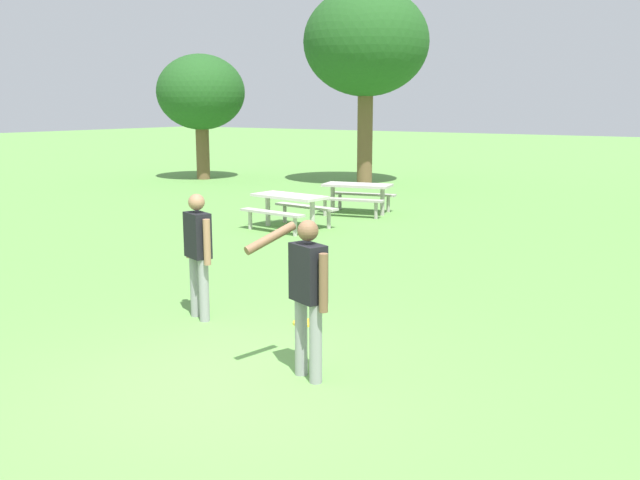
{
  "coord_description": "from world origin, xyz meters",
  "views": [
    {
      "loc": [
        4.37,
        -4.94,
        2.75
      ],
      "look_at": [
        -0.63,
        2.44,
        1.0
      ],
      "focal_mm": 38.87,
      "sensor_mm": 36.0,
      "label": 1
    }
  ],
  "objects_px": {
    "person_thrower": "(198,248)",
    "picnic_table_far": "(357,192)",
    "tree_broad_center": "(366,43)",
    "person_catcher": "(307,287)",
    "tree_tall_left": "(201,93)",
    "frisbee": "(304,323)",
    "picnic_table_near": "(289,204)"
  },
  "relations": [
    {
      "from": "person_catcher",
      "to": "tree_tall_left",
      "type": "bearing_deg",
      "value": 136.52
    },
    {
      "from": "frisbee",
      "to": "tree_tall_left",
      "type": "xyz_separation_m",
      "value": [
        -13.25,
        12.13,
        3.14
      ]
    },
    {
      "from": "frisbee",
      "to": "picnic_table_far",
      "type": "xyz_separation_m",
      "value": [
        -4.11,
        8.11,
        0.55
      ]
    },
    {
      "from": "picnic_table_near",
      "to": "tree_broad_center",
      "type": "distance_m",
      "value": 10.11
    },
    {
      "from": "person_thrower",
      "to": "person_catcher",
      "type": "height_order",
      "value": "same"
    },
    {
      "from": "frisbee",
      "to": "tree_tall_left",
      "type": "relative_size",
      "value": 0.07
    },
    {
      "from": "person_thrower",
      "to": "picnic_table_far",
      "type": "height_order",
      "value": "person_thrower"
    },
    {
      "from": "person_thrower",
      "to": "picnic_table_far",
      "type": "bearing_deg",
      "value": 108.17
    },
    {
      "from": "person_catcher",
      "to": "frisbee",
      "type": "bearing_deg",
      "value": 126.31
    },
    {
      "from": "tree_tall_left",
      "to": "picnic_table_far",
      "type": "bearing_deg",
      "value": -23.7
    },
    {
      "from": "person_catcher",
      "to": "picnic_table_near",
      "type": "relative_size",
      "value": 0.9
    },
    {
      "from": "picnic_table_far",
      "to": "person_thrower",
      "type": "bearing_deg",
      "value": -71.83
    },
    {
      "from": "person_thrower",
      "to": "frisbee",
      "type": "bearing_deg",
      "value": 24.91
    },
    {
      "from": "person_catcher",
      "to": "tree_tall_left",
      "type": "relative_size",
      "value": 0.36
    },
    {
      "from": "person_thrower",
      "to": "tree_tall_left",
      "type": "relative_size",
      "value": 0.36
    },
    {
      "from": "tree_broad_center",
      "to": "picnic_table_near",
      "type": "bearing_deg",
      "value": -70.02
    },
    {
      "from": "picnic_table_far",
      "to": "frisbee",
      "type": "bearing_deg",
      "value": -63.14
    },
    {
      "from": "picnic_table_near",
      "to": "tree_broad_center",
      "type": "bearing_deg",
      "value": 109.98
    },
    {
      "from": "person_catcher",
      "to": "picnic_table_near",
      "type": "height_order",
      "value": "person_catcher"
    },
    {
      "from": "person_thrower",
      "to": "tree_broad_center",
      "type": "bearing_deg",
      "value": 112.74
    },
    {
      "from": "picnic_table_near",
      "to": "tree_tall_left",
      "type": "distance_m",
      "value": 11.53
    },
    {
      "from": "person_thrower",
      "to": "person_catcher",
      "type": "distance_m",
      "value": 2.48
    },
    {
      "from": "frisbee",
      "to": "tree_broad_center",
      "type": "bearing_deg",
      "value": 117.74
    },
    {
      "from": "person_thrower",
      "to": "picnic_table_far",
      "type": "xyz_separation_m",
      "value": [
        -2.85,
        8.7,
        -0.38
      ]
    },
    {
      "from": "person_catcher",
      "to": "tree_broad_center",
      "type": "xyz_separation_m",
      "value": [
        -8.45,
        15.5,
        3.81
      ]
    },
    {
      "from": "tree_tall_left",
      "to": "tree_broad_center",
      "type": "relative_size",
      "value": 0.69
    },
    {
      "from": "frisbee",
      "to": "picnic_table_near",
      "type": "height_order",
      "value": "picnic_table_near"
    },
    {
      "from": "picnic_table_near",
      "to": "picnic_table_far",
      "type": "height_order",
      "value": "same"
    },
    {
      "from": "frisbee",
      "to": "person_catcher",
      "type": "bearing_deg",
      "value": -53.69
    },
    {
      "from": "tree_broad_center",
      "to": "frisbee",
      "type": "bearing_deg",
      "value": -62.26
    },
    {
      "from": "person_catcher",
      "to": "picnic_table_far",
      "type": "height_order",
      "value": "person_catcher"
    },
    {
      "from": "picnic_table_near",
      "to": "tree_tall_left",
      "type": "bearing_deg",
      "value": 143.27
    }
  ]
}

